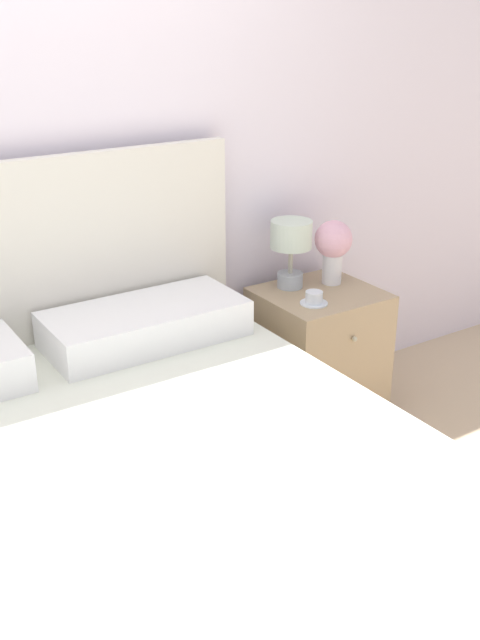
{
  "coord_description": "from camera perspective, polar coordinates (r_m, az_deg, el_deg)",
  "views": [
    {
      "loc": [
        -0.69,
        -2.66,
        1.81
      ],
      "look_at": [
        0.65,
        -0.6,
        0.76
      ],
      "focal_mm": 42.0,
      "sensor_mm": 36.0,
      "label": 1
    }
  ],
  "objects": [
    {
      "name": "ground_plane",
      "position": [
        3.29,
        -15.56,
        -11.16
      ],
      "size": [
        12.0,
        12.0,
        0.0
      ],
      "primitive_type": "plane",
      "color": "#CCB28E"
    },
    {
      "name": "nightstand",
      "position": [
        3.46,
        5.91,
        -2.65
      ],
      "size": [
        0.51,
        0.49,
        0.62
      ],
      "color": "tan",
      "rests_on": "ground_plane"
    },
    {
      "name": "bed",
      "position": [
        2.33,
        -8.21,
        -16.78
      ],
      "size": [
        1.85,
        2.16,
        1.29
      ],
      "color": "tan",
      "rests_on": "ground_plane"
    },
    {
      "name": "table_lamp",
      "position": [
        3.32,
        3.91,
        5.9
      ],
      "size": [
        0.18,
        0.18,
        0.31
      ],
      "color": "#A8B2BC",
      "rests_on": "nightstand"
    },
    {
      "name": "flower_vase",
      "position": [
        3.39,
        7.15,
        5.71
      ],
      "size": [
        0.17,
        0.17,
        0.29
      ],
      "color": "white",
      "rests_on": "nightstand"
    },
    {
      "name": "teacup",
      "position": [
        3.19,
        5.66,
        1.64
      ],
      "size": [
        0.12,
        0.12,
        0.06
      ],
      "color": "white",
      "rests_on": "nightstand"
    }
  ]
}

